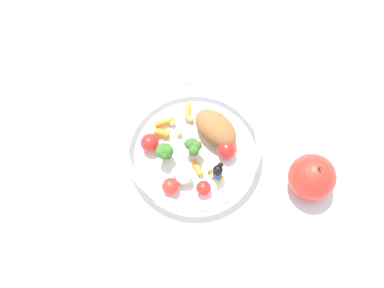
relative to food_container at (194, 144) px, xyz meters
The scene contains 4 objects.
ground_plane 0.03m from the food_container, 60.88° to the right, with size 2.40×2.40×0.00m, color white.
food_container is the anchor object (origin of this frame).
loose_apple 0.19m from the food_container, 131.13° to the left, with size 0.07×0.07×0.09m.
folded_napkin 0.24m from the food_container, 79.41° to the right, with size 0.15×0.13×0.01m, color white.
Camera 1 is at (0.13, 0.25, 0.66)m, focal length 39.49 mm.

